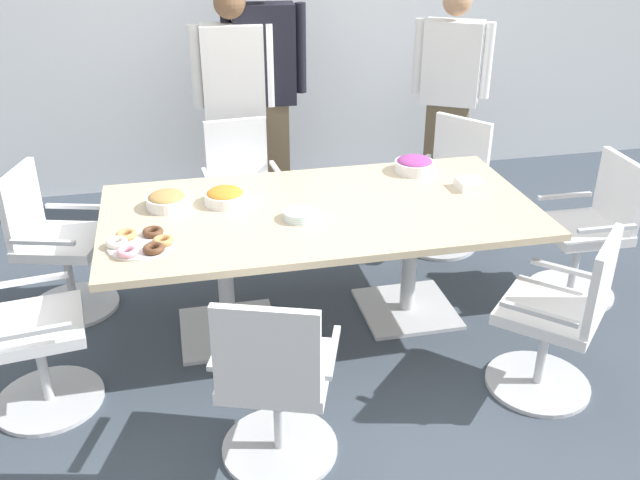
{
  "coord_description": "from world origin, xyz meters",
  "views": [
    {
      "loc": [
        -0.77,
        -3.47,
        2.35
      ],
      "look_at": [
        0.0,
        0.0,
        0.55
      ],
      "focal_mm": 39.21,
      "sensor_mm": 36.0,
      "label": 1
    }
  ],
  "objects_px": {
    "office_chair_0": "(242,195)",
    "person_standing_2": "(449,94)",
    "office_chair_6": "(447,191)",
    "plate_stack": "(300,215)",
    "office_chair_5": "(588,236)",
    "person_standing_1": "(266,90)",
    "conference_table": "(320,228)",
    "person_standing_0": "(235,105)",
    "napkin_pile": "(470,184)",
    "office_chair_3": "(275,388)",
    "snack_bowl_chips_orange": "(225,196)",
    "snack_bowl_cookies": "(167,200)",
    "office_chair_1": "(56,249)",
    "snack_bowl_candy_mix": "(414,164)",
    "office_chair_2": "(24,338)",
    "office_chair_4": "(559,323)",
    "donut_platter": "(140,243)"
  },
  "relations": [
    {
      "from": "snack_bowl_candy_mix",
      "to": "snack_bowl_cookies",
      "type": "bearing_deg",
      "value": -171.58
    },
    {
      "from": "person_standing_0",
      "to": "snack_bowl_chips_orange",
      "type": "relative_size",
      "value": 7.52
    },
    {
      "from": "office_chair_5",
      "to": "person_standing_0",
      "type": "bearing_deg",
      "value": 52.25
    },
    {
      "from": "snack_bowl_candy_mix",
      "to": "plate_stack",
      "type": "xyz_separation_m",
      "value": [
        -0.83,
        -0.54,
        -0.02
      ]
    },
    {
      "from": "office_chair_2",
      "to": "snack_bowl_cookies",
      "type": "height_order",
      "value": "office_chair_2"
    },
    {
      "from": "office_chair_1",
      "to": "snack_bowl_candy_mix",
      "type": "xyz_separation_m",
      "value": [
        2.21,
        -0.08,
        0.39
      ]
    },
    {
      "from": "snack_bowl_chips_orange",
      "to": "plate_stack",
      "type": "xyz_separation_m",
      "value": [
        0.37,
        -0.3,
        -0.02
      ]
    },
    {
      "from": "office_chair_6",
      "to": "conference_table",
      "type": "bearing_deg",
      "value": 90.51
    },
    {
      "from": "office_chair_4",
      "to": "napkin_pile",
      "type": "relative_size",
      "value": 6.17
    },
    {
      "from": "office_chair_6",
      "to": "snack_bowl_cookies",
      "type": "distance_m",
      "value": 2.08
    },
    {
      "from": "office_chair_3",
      "to": "person_standing_1",
      "type": "relative_size",
      "value": 0.48
    },
    {
      "from": "office_chair_5",
      "to": "snack_bowl_chips_orange",
      "type": "height_order",
      "value": "office_chair_5"
    },
    {
      "from": "plate_stack",
      "to": "person_standing_2",
      "type": "bearing_deg",
      "value": 48.65
    },
    {
      "from": "office_chair_0",
      "to": "office_chair_1",
      "type": "height_order",
      "value": "same"
    },
    {
      "from": "conference_table",
      "to": "office_chair_6",
      "type": "xyz_separation_m",
      "value": [
        1.11,
        0.83,
        -0.22
      ]
    },
    {
      "from": "office_chair_3",
      "to": "office_chair_4",
      "type": "distance_m",
      "value": 1.47
    },
    {
      "from": "office_chair_0",
      "to": "snack_bowl_chips_orange",
      "type": "distance_m",
      "value": 1.0
    },
    {
      "from": "office_chair_1",
      "to": "office_chair_3",
      "type": "bearing_deg",
      "value": 50.32
    },
    {
      "from": "snack_bowl_cookies",
      "to": "plate_stack",
      "type": "bearing_deg",
      "value": -24.06
    },
    {
      "from": "office_chair_0",
      "to": "office_chair_3",
      "type": "distance_m",
      "value": 2.15
    },
    {
      "from": "conference_table",
      "to": "office_chair_4",
      "type": "relative_size",
      "value": 2.64
    },
    {
      "from": "snack_bowl_candy_mix",
      "to": "plate_stack",
      "type": "relative_size",
      "value": 1.37
    },
    {
      "from": "plate_stack",
      "to": "napkin_pile",
      "type": "height_order",
      "value": "napkin_pile"
    },
    {
      "from": "office_chair_5",
      "to": "office_chair_4",
      "type": "bearing_deg",
      "value": 142.52
    },
    {
      "from": "person_standing_0",
      "to": "office_chair_0",
      "type": "bearing_deg",
      "value": 91.87
    },
    {
      "from": "snack_bowl_chips_orange",
      "to": "napkin_pile",
      "type": "relative_size",
      "value": 1.58
    },
    {
      "from": "person_standing_1",
      "to": "conference_table",
      "type": "bearing_deg",
      "value": 96.26
    },
    {
      "from": "conference_table",
      "to": "person_standing_0",
      "type": "relative_size",
      "value": 1.37
    },
    {
      "from": "conference_table",
      "to": "person_standing_1",
      "type": "bearing_deg",
      "value": 91.84
    },
    {
      "from": "office_chair_2",
      "to": "snack_bowl_chips_orange",
      "type": "distance_m",
      "value": 1.28
    },
    {
      "from": "office_chair_6",
      "to": "plate_stack",
      "type": "height_order",
      "value": "office_chair_6"
    },
    {
      "from": "office_chair_1",
      "to": "donut_platter",
      "type": "relative_size",
      "value": 2.72
    },
    {
      "from": "conference_table",
      "to": "napkin_pile",
      "type": "xyz_separation_m",
      "value": [
        0.93,
        0.09,
        0.15
      ]
    },
    {
      "from": "office_chair_6",
      "to": "donut_platter",
      "type": "xyz_separation_m",
      "value": [
        -2.08,
        -1.09,
        0.36
      ]
    },
    {
      "from": "conference_table",
      "to": "office_chair_0",
      "type": "relative_size",
      "value": 2.64
    },
    {
      "from": "office_chair_1",
      "to": "snack_bowl_cookies",
      "type": "relative_size",
      "value": 3.92
    },
    {
      "from": "office_chair_5",
      "to": "plate_stack",
      "type": "relative_size",
      "value": 5.05
    },
    {
      "from": "plate_stack",
      "to": "office_chair_5",
      "type": "bearing_deg",
      "value": 2.68
    },
    {
      "from": "conference_table",
      "to": "snack_bowl_cookies",
      "type": "height_order",
      "value": "snack_bowl_cookies"
    },
    {
      "from": "office_chair_4",
      "to": "person_standing_2",
      "type": "distance_m",
      "value": 2.59
    },
    {
      "from": "conference_table",
      "to": "office_chair_6",
      "type": "height_order",
      "value": "office_chair_6"
    },
    {
      "from": "office_chair_3",
      "to": "office_chair_4",
      "type": "xyz_separation_m",
      "value": [
        1.46,
        0.19,
        0.0
      ]
    },
    {
      "from": "person_standing_0",
      "to": "office_chair_2",
      "type": "bearing_deg",
      "value": 63.19
    },
    {
      "from": "conference_table",
      "to": "office_chair_1",
      "type": "relative_size",
      "value": 2.64
    },
    {
      "from": "office_chair_5",
      "to": "office_chair_1",
      "type": "bearing_deg",
      "value": 81.79
    },
    {
      "from": "office_chair_0",
      "to": "person_standing_2",
      "type": "relative_size",
      "value": 0.54
    },
    {
      "from": "conference_table",
      "to": "office_chair_2",
      "type": "xyz_separation_m",
      "value": [
        -1.56,
        -0.43,
        -0.22
      ]
    },
    {
      "from": "office_chair_5",
      "to": "person_standing_1",
      "type": "bearing_deg",
      "value": 47.7
    },
    {
      "from": "office_chair_2",
      "to": "office_chair_3",
      "type": "bearing_deg",
      "value": 53.38
    },
    {
      "from": "office_chair_6",
      "to": "napkin_pile",
      "type": "xyz_separation_m",
      "value": [
        -0.18,
        -0.75,
        0.37
      ]
    }
  ]
}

